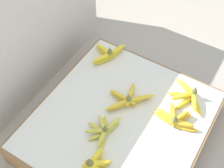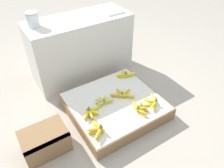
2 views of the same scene
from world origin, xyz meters
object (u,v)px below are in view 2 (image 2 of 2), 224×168
banana_bunch_middle_left (90,113)px  banana_bunch_middle_midright (123,94)px  banana_bunch_front_left (98,130)px  foam_tray_white (112,12)px  wooden_crate (45,141)px  banana_bunch_back_right (126,74)px  banana_bunch_middle_midleft (103,102)px  banana_bunch_front_right (153,102)px  glass_jar (33,19)px  banana_bunch_front_midright (140,109)px

banana_bunch_middle_left → banana_bunch_middle_midright: (0.41, 0.06, -0.00)m
banana_bunch_front_left → foam_tray_white: (0.79, 1.00, 0.57)m
banana_bunch_middle_left → banana_bunch_middle_midright: size_ratio=0.76×
wooden_crate → banana_bunch_front_left: banana_bunch_front_left is taller
banana_bunch_middle_midright → banana_bunch_back_right: bearing=49.7°
banana_bunch_middle_midleft → foam_tray_white: bearing=51.9°
banana_bunch_middle_midleft → banana_bunch_back_right: 0.52m
banana_bunch_middle_midright → foam_tray_white: 0.99m
banana_bunch_front_left → banana_bunch_front_right: (0.64, 0.01, -0.01)m
glass_jar → banana_bunch_middle_midright: bearing=-56.6°
banana_bunch_front_right → banana_bunch_middle_left: bearing=161.0°
banana_bunch_front_right → banana_bunch_back_right: 0.53m
banana_bunch_front_midright → banana_bunch_front_right: 0.17m
banana_bunch_front_midright → banana_bunch_middle_left: 0.48m
glass_jar → banana_bunch_front_midright: bearing=-62.7°
banana_bunch_middle_left → banana_bunch_front_left: bearing=-101.6°
banana_bunch_front_midright → banana_bunch_middle_midright: size_ratio=0.93×
banana_bunch_middle_left → glass_jar: bearing=98.8°
glass_jar → wooden_crate: bearing=-109.7°
banana_bunch_back_right → foam_tray_white: size_ratio=1.05×
banana_bunch_back_right → foam_tray_white: (0.11, 0.46, 0.57)m
banana_bunch_middle_left → banana_bunch_back_right: (0.64, 0.32, -0.00)m
wooden_crate → banana_bunch_middle_left: (0.47, 0.03, 0.06)m
banana_bunch_front_midright → banana_bunch_middle_midleft: 0.37m
wooden_crate → banana_bunch_middle_midright: bearing=5.8°
glass_jar → foam_tray_white: glass_jar is taller
banana_bunch_middle_midleft → glass_jar: bearing=111.4°
banana_bunch_front_left → banana_bunch_middle_midleft: bearing=51.4°
banana_bunch_front_midright → wooden_crate: bearing=168.9°
banana_bunch_front_midright → foam_tray_white: foam_tray_white is taller
banana_bunch_front_midright → banana_bunch_middle_left: size_ratio=1.23×
wooden_crate → banana_bunch_front_midright: 0.91m
banana_bunch_back_right → banana_bunch_front_left: bearing=-141.6°
wooden_crate → banana_bunch_front_left: (0.42, -0.19, 0.07)m
banana_bunch_back_right → wooden_crate: bearing=-162.2°
banana_bunch_front_right → banana_bunch_middle_midleft: size_ratio=1.04×
banana_bunch_middle_left → banana_bunch_back_right: size_ratio=0.83×
banana_bunch_front_left → glass_jar: bearing=94.8°
banana_bunch_front_right → banana_bunch_back_right: bearing=85.6°
wooden_crate → glass_jar: glass_jar is taller
banana_bunch_middle_left → banana_bunch_back_right: 0.71m
banana_bunch_middle_midright → glass_jar: size_ratio=1.75×
banana_bunch_front_left → glass_jar: 1.28m
banana_bunch_front_right → banana_bunch_middle_left: 0.63m
banana_bunch_front_midright → banana_bunch_middle_midright: bearing=93.4°
banana_bunch_middle_midleft → foam_tray_white: size_ratio=0.93×
banana_bunch_front_left → banana_bunch_middle_midleft: banana_bunch_front_left is taller
banana_bunch_middle_midright → glass_jar: glass_jar is taller
banana_bunch_front_left → foam_tray_white: size_ratio=0.93×
banana_bunch_front_left → foam_tray_white: 1.40m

